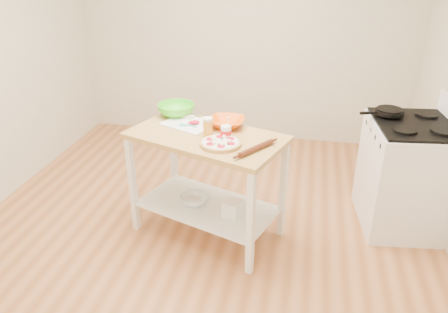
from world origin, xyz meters
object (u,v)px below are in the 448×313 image
Objects in this scene: prep_island at (207,164)px; cutting_board at (189,123)px; gas_stove at (406,175)px; beer_pint at (208,127)px; pizza at (221,143)px; spatula at (188,125)px; skillet at (389,112)px; shelf_glass_bowl at (194,200)px; green_bowl at (176,110)px; knife at (181,114)px; shelf_bin at (233,208)px; orange_bowl at (227,122)px; yogurt_tub at (226,132)px; rolling_pin at (256,148)px.

prep_island is 2.76× the size of cutting_board.
beer_pint is (-1.59, -0.50, 0.50)m from gas_stove.
pizza reaches higher than spatula.
skillet reaches higher than shelf_glass_bowl.
green_bowl is (-0.17, 0.25, 0.03)m from spatula.
spatula is at bearing 139.52° from pizza.
skillet is 1.74m from knife.
beer_pint reaches higher than pizza.
green_bowl is 0.98m from shelf_bin.
gas_stove is at bearing 10.34° from orange_bowl.
yogurt_tub is at bearing -80.51° from orange_bowl.
rolling_pin is (0.25, -0.18, -0.03)m from yogurt_tub.
gas_stove is 4.11× the size of knife.
skillet is 1.53m from beer_pint.
knife is (-1.93, -0.11, 0.44)m from gas_stove.
spatula is at bearing 146.64° from prep_island.
skillet is at bearing 38.48° from spatula.
cutting_board is 1.72× the size of orange_bowl.
yogurt_tub is (0.51, -0.40, 0.00)m from green_bowl.
pizza is at bearing -86.12° from orange_bowl.
prep_island is 4.36× the size of pizza.
beer_pint is 0.45× the size of rolling_pin.
knife is at bearing -8.18° from green_bowl.
orange_bowl is at bearing -21.01° from knife.
shelf_bin is at bearing -48.35° from yogurt_tub.
gas_stove is 1.45m from rolling_pin.
beer_pint is at bearing -46.82° from green_bowl.
yogurt_tub reaches higher than orange_bowl.
shelf_glass_bowl is (-0.12, 0.00, -0.35)m from prep_island.
skillet is at bearing 21.37° from shelf_glass_bowl.
green_bowl is at bearing 167.82° from skillet.
shelf_bin is at bearing -25.34° from prep_island.
skillet is 2.07× the size of yogurt_tub.
yogurt_tub is at bearing -7.49° from cutting_board.
rolling_pin reaches higher than spatula.
shelf_bin is at bearing -18.00° from shelf_glass_bowl.
prep_island is 0.37m from cutting_board.
cutting_board is 0.78m from shelf_bin.
knife reaches higher than shelf_glass_bowl.
orange_bowl is 2.14× the size of shelf_bin.
spatula is 1.19× the size of shelf_bin.
yogurt_tub is at bearing -0.38° from beer_pint.
yogurt_tub is 1.32× the size of shelf_bin.
cutting_board reaches higher than shelf_glass_bowl.
beer_pint reaches higher than rolling_pin.
prep_island is at bearing -11.70° from spatula.
gas_stove is 1.88m from cutting_board.
knife is 0.62m from yogurt_tub.
gas_stove is at bearing -52.97° from skillet.
skillet is 1.48m from pizza.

